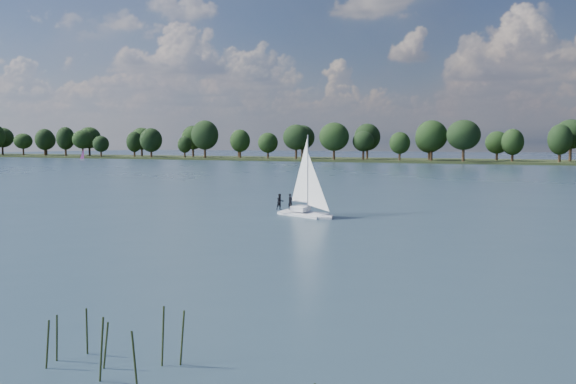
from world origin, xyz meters
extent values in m
plane|color=#233342|center=(0.00, 100.00, 0.00)|extent=(700.00, 700.00, 0.00)
cube|color=black|center=(0.00, 212.00, 0.00)|extent=(660.00, 40.00, 1.50)
cube|color=silver|center=(0.05, 34.50, 0.00)|extent=(6.45, 4.07, 0.74)
cube|color=silver|center=(0.05, 34.50, 0.74)|extent=(2.13, 1.74, 0.46)
cylinder|color=#BABBC2|center=(0.05, 34.50, 4.19)|extent=(0.11, 0.11, 7.37)
imported|color=black|center=(-1.53, 34.77, 1.34)|extent=(0.50, 0.65, 1.59)
imported|color=black|center=(-2.36, 34.17, 1.34)|extent=(0.94, 0.98, 1.59)
cube|color=white|center=(-157.92, 171.29, 0.00)|extent=(3.23, 2.40, 0.48)
cylinder|color=silver|center=(-157.92, 171.29, 2.42)|extent=(0.09, 0.09, 4.31)
cube|color=#56595B|center=(-191.66, 194.96, 0.00)|extent=(4.33, 2.79, 0.50)
cylinder|color=#283316|center=(10.54, -6.78, 0.67)|extent=(3.20, 3.20, 1.45)
cylinder|color=#283316|center=(13.89, -6.37, 0.91)|extent=(3.20, 3.20, 1.92)
camera|label=1|loc=(25.67, -21.78, 7.20)|focal=40.00mm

